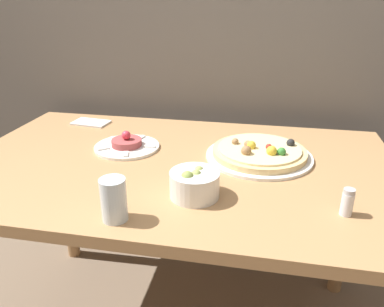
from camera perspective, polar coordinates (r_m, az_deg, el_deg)
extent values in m
cube|color=#AD7F51|center=(1.23, -2.38, -2.07)|extent=(1.43, 0.87, 0.03)
cylinder|color=#AD7F51|center=(1.95, -18.71, -5.84)|extent=(0.06, 0.06, 0.72)
cylinder|color=#AD7F51|center=(1.76, 22.46, -9.74)|extent=(0.06, 0.06, 0.72)
cylinder|color=white|center=(1.28, 10.15, -0.40)|extent=(0.36, 0.36, 0.01)
cylinder|color=#E5C17F|center=(1.27, 10.20, 0.21)|extent=(0.31, 0.31, 0.02)
cylinder|color=beige|center=(1.27, 10.24, 0.75)|extent=(0.28, 0.28, 0.01)
sphere|color=#B22D23|center=(1.26, 11.62, 1.00)|extent=(0.02, 0.02, 0.02)
sphere|color=gold|center=(1.22, 12.04, 0.38)|extent=(0.03, 0.03, 0.03)
sphere|color=gold|center=(1.26, 9.04, 1.24)|extent=(0.03, 0.03, 0.03)
sphere|color=#997047|center=(1.21, 8.26, 0.42)|extent=(0.03, 0.03, 0.03)
sphere|color=black|center=(1.31, 14.80, 1.58)|extent=(0.03, 0.03, 0.03)
sphere|color=#997047|center=(1.29, 6.61, 1.81)|extent=(0.02, 0.02, 0.02)
sphere|color=#997047|center=(1.27, 8.50, 1.40)|extent=(0.03, 0.03, 0.03)
sphere|color=#387F33|center=(1.22, 13.48, 0.25)|extent=(0.03, 0.03, 0.03)
cylinder|color=white|center=(1.35, -9.88, 1.01)|extent=(0.23, 0.23, 0.01)
cylinder|color=#A84747|center=(1.35, -9.92, 1.67)|extent=(0.11, 0.11, 0.02)
sphere|color=#E0384C|center=(1.34, -10.00, 2.77)|extent=(0.03, 0.03, 0.03)
cube|color=white|center=(1.32, -6.49, 1.07)|extent=(0.04, 0.02, 0.01)
cube|color=white|center=(1.41, -7.79, 2.45)|extent=(0.03, 0.04, 0.01)
cube|color=white|center=(1.42, -11.79, 2.25)|extent=(0.04, 0.04, 0.01)
cube|color=white|center=(1.33, -13.37, 0.74)|extent=(0.04, 0.04, 0.01)
cube|color=white|center=(1.27, -10.04, -0.08)|extent=(0.03, 0.04, 0.01)
cylinder|color=white|center=(1.01, 0.40, -4.72)|extent=(0.14, 0.14, 0.07)
sphere|color=#8EA34C|center=(0.98, -0.71, -3.65)|extent=(0.03, 0.03, 0.03)
sphere|color=#A3B25B|center=(1.00, 0.65, -3.28)|extent=(0.03, 0.03, 0.03)
sphere|color=#A3B25B|center=(1.02, 1.06, -2.63)|extent=(0.03, 0.03, 0.03)
cylinder|color=silver|center=(0.92, -11.84, -6.89)|extent=(0.06, 0.06, 0.11)
cube|color=white|center=(1.65, -15.15, 4.57)|extent=(0.16, 0.11, 0.01)
cylinder|color=silver|center=(1.01, 22.55, -7.13)|extent=(0.03, 0.03, 0.06)
cylinder|color=#B2B2B7|center=(0.99, 22.87, -5.33)|extent=(0.03, 0.03, 0.01)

